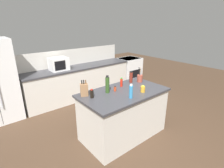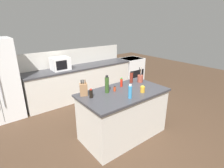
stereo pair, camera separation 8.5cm
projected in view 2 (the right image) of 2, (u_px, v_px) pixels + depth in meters
The scene contains 15 objects.
ground_plane at pixel (123, 134), 3.56m from camera, with size 14.00×14.00×0.00m, color #473323.
back_counter_run at pixel (82, 82), 5.20m from camera, with size 3.23×0.66×0.94m.
wall_backsplash at pixel (75, 57), 5.20m from camera, with size 3.19×0.03×0.46m, color beige.
kitchen_island at pixel (123, 114), 3.40m from camera, with size 1.66×0.92×0.94m.
range_oven at pixel (131, 70), 6.38m from camera, with size 0.76×0.65×0.92m.
microwave at pixel (60, 64), 4.64m from camera, with size 0.46×0.39×0.33m.
knife_block at pixel (84, 89), 3.04m from camera, with size 0.16×0.15×0.29m.
utensil_crock at pixel (140, 78), 3.73m from camera, with size 0.12×0.12×0.32m.
olive_oil_bottle at pixel (107, 85), 3.15m from camera, with size 0.07×0.07×0.33m.
spice_jar_paprika at pixel (115, 89), 3.25m from camera, with size 0.05×0.05×0.10m.
vinegar_bottle at pixel (131, 77), 3.68m from camera, with size 0.07×0.07×0.25m.
soy_sauce_bottle at pixel (91, 94), 2.96m from camera, with size 0.06×0.06×0.16m.
hot_sauce_bottle at pixel (121, 82), 3.46m from camera, with size 0.05×0.05×0.18m.
dish_soap_bottle at pixel (130, 92), 2.93m from camera, with size 0.06×0.06×0.25m.
honey_jar at pixel (143, 89), 3.19m from camera, with size 0.08×0.08×0.13m.
Camera 2 is at (-2.01, -2.23, 2.18)m, focal length 28.00 mm.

